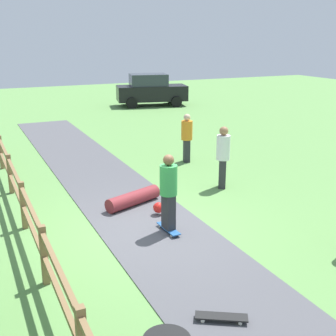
{
  "coord_description": "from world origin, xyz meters",
  "views": [
    {
      "loc": [
        -3.58,
        -8.44,
        4.19
      ],
      "look_at": [
        0.91,
        1.18,
        1.0
      ],
      "focal_mm": 47.53,
      "sensor_mm": 36.0,
      "label": 1
    }
  ],
  "objects_px": {
    "skateboard_loose": "(221,317)",
    "bystander_white": "(223,154)",
    "skater_riding": "(168,190)",
    "skater_fallen": "(135,199)",
    "parked_car_black": "(151,90)",
    "bystander_orange": "(187,136)"
  },
  "relations": [
    {
      "from": "parked_car_black",
      "to": "skateboard_loose",
      "type": "bearing_deg",
      "value": -110.12
    },
    {
      "from": "skater_fallen",
      "to": "bystander_orange",
      "type": "distance_m",
      "value": 4.49
    },
    {
      "from": "parked_car_black",
      "to": "skater_riding",
      "type": "bearing_deg",
      "value": -111.75
    },
    {
      "from": "skateboard_loose",
      "to": "bystander_orange",
      "type": "relative_size",
      "value": 0.48
    },
    {
      "from": "skater_riding",
      "to": "bystander_white",
      "type": "xyz_separation_m",
      "value": [
        2.66,
        2.08,
        -0.02
      ]
    },
    {
      "from": "bystander_orange",
      "to": "parked_car_black",
      "type": "height_order",
      "value": "parked_car_black"
    },
    {
      "from": "skateboard_loose",
      "to": "bystander_orange",
      "type": "height_order",
      "value": "bystander_orange"
    },
    {
      "from": "skateboard_loose",
      "to": "skater_fallen",
      "type": "bearing_deg",
      "value": 84.09
    },
    {
      "from": "skater_riding",
      "to": "skater_fallen",
      "type": "bearing_deg",
      "value": 93.75
    },
    {
      "from": "bystander_orange",
      "to": "parked_car_black",
      "type": "xyz_separation_m",
      "value": [
        3.8,
        12.11,
        0.05
      ]
    },
    {
      "from": "skateboard_loose",
      "to": "bystander_white",
      "type": "bearing_deg",
      "value": 58.25
    },
    {
      "from": "skateboard_loose",
      "to": "parked_car_black",
      "type": "height_order",
      "value": "parked_car_black"
    },
    {
      "from": "skater_riding",
      "to": "bystander_white",
      "type": "relative_size",
      "value": 0.99
    },
    {
      "from": "skater_riding",
      "to": "skater_fallen",
      "type": "xyz_separation_m",
      "value": [
        -0.11,
        1.75,
        -0.8
      ]
    },
    {
      "from": "skater_fallen",
      "to": "parked_car_black",
      "type": "xyz_separation_m",
      "value": [
        6.91,
        15.28,
        0.76
      ]
    },
    {
      "from": "bystander_orange",
      "to": "parked_car_black",
      "type": "bearing_deg",
      "value": 72.57
    },
    {
      "from": "skater_fallen",
      "to": "parked_car_black",
      "type": "height_order",
      "value": "parked_car_black"
    },
    {
      "from": "skater_riding",
      "to": "bystander_white",
      "type": "distance_m",
      "value": 3.38
    },
    {
      "from": "skateboard_loose",
      "to": "bystander_orange",
      "type": "bearing_deg",
      "value": 66.06
    },
    {
      "from": "skater_riding",
      "to": "bystander_orange",
      "type": "xyz_separation_m",
      "value": [
        2.99,
        4.91,
        -0.09
      ]
    },
    {
      "from": "bystander_white",
      "to": "parked_car_black",
      "type": "height_order",
      "value": "parked_car_black"
    },
    {
      "from": "skater_fallen",
      "to": "skateboard_loose",
      "type": "xyz_separation_m",
      "value": [
        -0.52,
        -4.98,
        -0.11
      ]
    }
  ]
}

